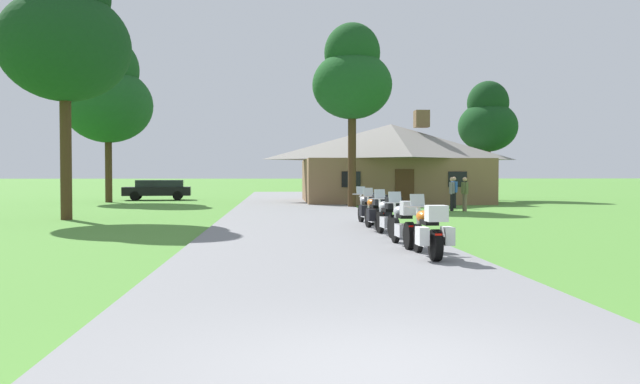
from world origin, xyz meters
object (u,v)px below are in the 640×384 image
motorcycle_white_third_in_row (388,216)px  bystander_gray_shirt_by_tree (452,192)px  tree_left_far (108,95)px  tree_by_lodge_front (352,76)px  motorcycle_orange_nearest_to_camera (429,232)px  parked_black_suv_far_left (158,189)px  bystander_olive_shirt_beside_signpost (465,192)px  tree_right_of_lodge (488,120)px  bystander_blue_shirt_near_lodge (454,191)px  motorcycle_silver_farthest_in_row (368,208)px  tree_left_near (65,31)px  motorcycle_silver_second_in_row (404,223)px  motorcycle_orange_fourth_in_row (376,212)px

motorcycle_white_third_in_row → bystander_gray_shirt_by_tree: size_ratio=1.25×
bystander_gray_shirt_by_tree → tree_left_far: (-19.36, 11.07, 5.97)m
tree_by_lodge_front → motorcycle_orange_nearest_to_camera: bearing=-92.5°
bystander_gray_shirt_by_tree → parked_black_suv_far_left: 22.19m
bystander_olive_shirt_beside_signpost → tree_by_lodge_front: (-5.11, 3.58, 6.13)m
tree_left_far → motorcycle_white_third_in_row: bearing=-59.8°
motorcycle_white_third_in_row → parked_black_suv_far_left: parked_black_suv_far_left is taller
bystander_gray_shirt_by_tree → tree_right_of_lodge: (6.23, 13.10, 4.68)m
bystander_blue_shirt_near_lodge → motorcycle_silver_farthest_in_row: bearing=-41.4°
motorcycle_silver_farthest_in_row → tree_right_of_lodge: 25.10m
tree_by_lodge_front → tree_right_of_lodge: (10.75, 9.68, -1.44)m
parked_black_suv_far_left → tree_left_far: bearing=137.5°
bystander_blue_shirt_near_lodge → motorcycle_orange_nearest_to_camera: bearing=-29.5°
bystander_gray_shirt_by_tree → motorcycle_white_third_in_row: bearing=-179.3°
tree_left_near → parked_black_suv_far_left: bearing=89.9°
motorcycle_silver_second_in_row → motorcycle_white_third_in_row: 2.62m
motorcycle_orange_fourth_in_row → bystander_blue_shirt_near_lodge: 15.06m
motorcycle_silver_second_in_row → motorcycle_orange_fourth_in_row: same height
motorcycle_orange_nearest_to_camera → motorcycle_orange_fourth_in_row: bearing=89.3°
tree_by_lodge_front → tree_left_near: (-12.36, -8.23, 0.36)m
tree_right_of_lodge → parked_black_suv_far_left: bearing=176.7°
motorcycle_orange_fourth_in_row → parked_black_suv_far_left: 27.76m
parked_black_suv_far_left → motorcycle_silver_second_in_row: bearing=-165.1°
motorcycle_orange_nearest_to_camera → bystander_gray_shirt_by_tree: bystander_gray_shirt_by_tree is taller
motorcycle_silver_second_in_row → tree_left_near: bearing=134.5°
bystander_olive_shirt_beside_signpost → bystander_gray_shirt_by_tree: (-0.59, 0.16, 0.00)m
bystander_blue_shirt_near_lodge → tree_right_of_lodge: tree_right_of_lodge is taller
motorcycle_orange_nearest_to_camera → tree_left_near: 18.44m
tree_left_far → motorcycle_orange_nearest_to_camera: bearing=-64.0°
motorcycle_silver_second_in_row → parked_black_suv_far_left: size_ratio=0.44×
motorcycle_orange_nearest_to_camera → tree_right_of_lodge: tree_right_of_lodge is taller
motorcycle_silver_second_in_row → parked_black_suv_far_left: bearing=108.4°
motorcycle_silver_farthest_in_row → tree_left_far: 24.89m
tree_left_far → motorcycle_silver_farthest_in_row: bearing=-54.6°
motorcycle_silver_farthest_in_row → bystander_gray_shirt_by_tree: (5.41, 8.56, 0.32)m
motorcycle_orange_nearest_to_camera → motorcycle_orange_fourth_in_row: 6.66m
tree_left_near → tree_left_far: bearing=98.9°
motorcycle_orange_nearest_to_camera → parked_black_suv_far_left: 33.97m
motorcycle_orange_nearest_to_camera → motorcycle_silver_second_in_row: size_ratio=1.00×
motorcycle_white_third_in_row → bystander_blue_shirt_near_lodge: size_ratio=1.25×
motorcycle_white_third_in_row → tree_right_of_lodge: (11.69, 25.95, 5.00)m
motorcycle_silver_farthest_in_row → tree_left_near: (-11.47, 3.75, 6.81)m
tree_left_far → bystander_gray_shirt_by_tree: bearing=-29.8°
motorcycle_orange_fourth_in_row → bystander_blue_shirt_near_lodge: bearing=59.7°
tree_by_lodge_front → bystander_olive_shirt_beside_signpost: bearing=-35.0°
tree_left_far → tree_right_of_lodge: bearing=4.5°
motorcycle_orange_nearest_to_camera → motorcycle_silver_farthest_in_row: bearing=88.6°
motorcycle_white_third_in_row → bystander_blue_shirt_near_lodge: 16.85m
motorcycle_orange_fourth_in_row → tree_left_near: bearing=146.7°
bystander_olive_shirt_beside_signpost → motorcycle_silver_farthest_in_row: bearing=-42.4°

